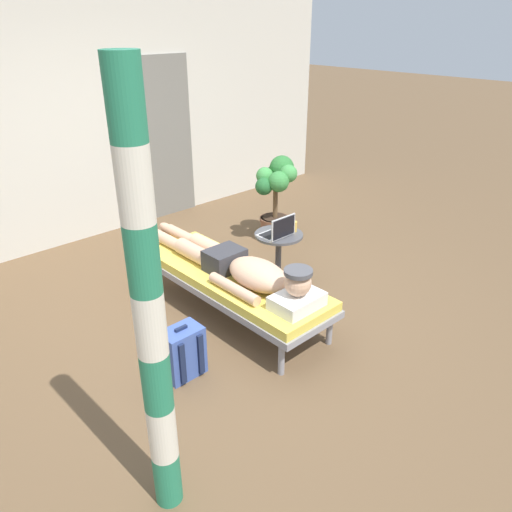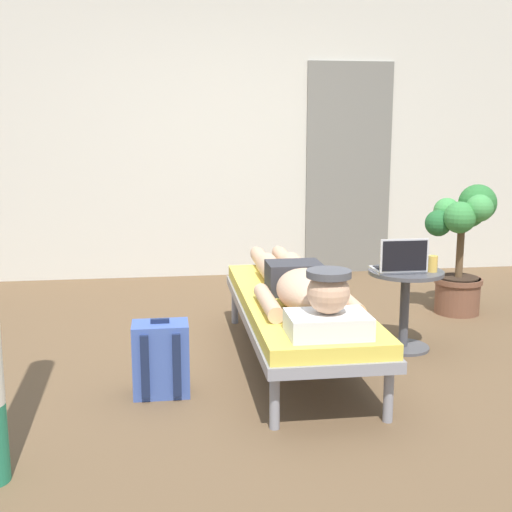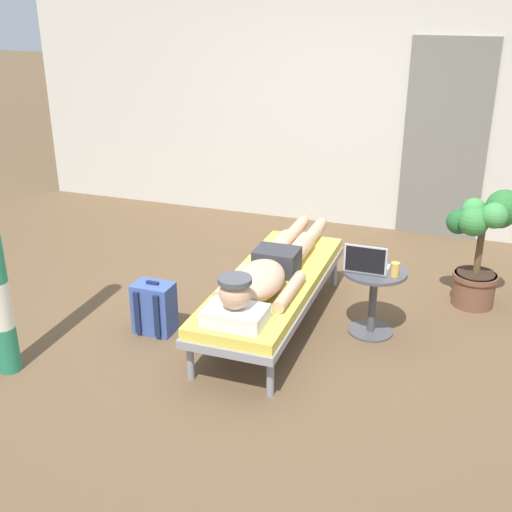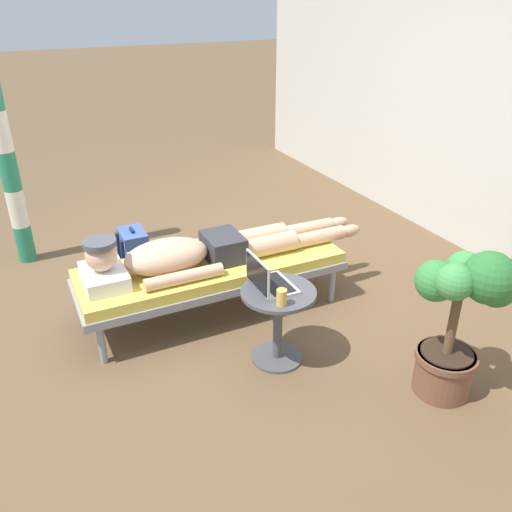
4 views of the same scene
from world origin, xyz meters
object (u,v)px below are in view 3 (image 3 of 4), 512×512
(lounge_chair, at_px, (273,286))
(drink_glass, at_px, (395,269))
(side_table, at_px, (374,290))
(potted_plant, at_px, (483,240))
(laptop, at_px, (366,264))
(backpack, at_px, (155,308))
(person_reclining, at_px, (268,270))

(lounge_chair, xyz_separation_m, drink_glass, (0.90, 0.10, 0.23))
(side_table, distance_m, potted_plant, 1.08)
(laptop, distance_m, backpack, 1.63)
(person_reclining, bearing_deg, laptop, 17.20)
(backpack, xyz_separation_m, potted_plant, (2.30, 1.31, 0.38))
(potted_plant, bearing_deg, lounge_chair, -147.96)
(person_reclining, relative_size, side_table, 4.15)
(side_table, bearing_deg, laptop, -139.48)
(drink_glass, height_order, backpack, drink_glass)
(drink_glass, xyz_separation_m, backpack, (-1.72, -0.48, -0.38))
(drink_glass, bearing_deg, potted_plant, 54.67)
(lounge_chair, xyz_separation_m, side_table, (0.75, 0.16, 0.01))
(drink_glass, distance_m, potted_plant, 1.01)
(lounge_chair, relative_size, person_reclining, 0.91)
(laptop, bearing_deg, potted_plant, 45.76)
(side_table, relative_size, potted_plant, 0.52)
(side_table, xyz_separation_m, potted_plant, (0.73, 0.76, 0.22))
(lounge_chair, relative_size, drink_glass, 19.06)
(lounge_chair, bearing_deg, drink_glass, 6.52)
(drink_glass, relative_size, backpack, 0.24)
(side_table, bearing_deg, backpack, -160.84)
(lounge_chair, relative_size, laptop, 6.38)
(drink_glass, bearing_deg, person_reclining, -167.18)
(laptop, bearing_deg, side_table, 40.52)
(lounge_chair, height_order, backpack, backpack)
(potted_plant, bearing_deg, laptop, -134.24)
(person_reclining, bearing_deg, backpack, -161.12)
(drink_glass, bearing_deg, lounge_chair, -173.48)
(laptop, xyz_separation_m, backpack, (-1.51, -0.49, -0.39))
(person_reclining, bearing_deg, side_table, 19.46)
(lounge_chair, distance_m, person_reclining, 0.20)
(side_table, relative_size, drink_glass, 5.04)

